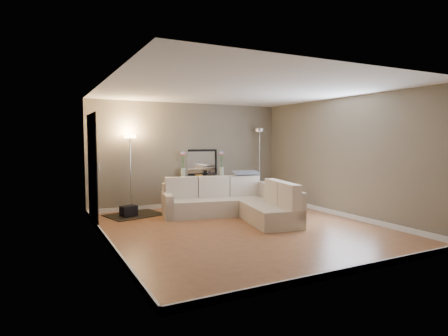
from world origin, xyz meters
name	(u,v)px	position (x,y,z in m)	size (l,w,h in m)	color
floor	(243,229)	(0.00, 0.00, -0.01)	(5.00, 5.50, 0.01)	#995C37
ceiling	(244,90)	(0.00, 0.00, 2.60)	(5.00, 5.50, 0.01)	white
wall_back	(189,155)	(0.00, 2.76, 1.30)	(5.00, 0.02, 2.60)	#786E5C
wall_front	(356,171)	(0.00, -2.76, 1.30)	(5.00, 0.02, 2.60)	#786E5C
wall_left	(105,164)	(-2.51, 0.00, 1.30)	(0.02, 5.50, 2.60)	#786E5C
wall_right	(343,157)	(2.51, 0.00, 1.30)	(0.02, 5.50, 2.60)	#786E5C
baseboard_back	(190,204)	(0.00, 2.73, 0.05)	(5.00, 0.03, 0.10)	white
baseboard_front	(352,270)	(0.00, -2.73, 0.05)	(5.00, 0.03, 0.10)	white
baseboard_left	(109,242)	(-2.48, 0.00, 0.05)	(0.03, 5.50, 0.10)	white
baseboard_right	(341,214)	(2.48, 0.00, 0.05)	(0.03, 5.50, 0.10)	white
doorway	(92,169)	(-2.48, 1.70, 1.10)	(0.02, 1.20, 2.20)	black
switch_plate	(99,167)	(-2.48, 0.85, 1.20)	(0.02, 0.08, 0.12)	white
sectional_sofa	(236,203)	(0.39, 0.99, 0.32)	(2.53, 2.74, 0.85)	#C3B39E
throw_blanket	(245,172)	(0.93, 1.50, 0.92)	(0.61, 0.35, 0.05)	slate
console_table	(200,190)	(0.22, 2.58, 0.42)	(1.23, 0.46, 0.74)	black
leaning_mirror	(201,162)	(0.31, 2.72, 1.11)	(0.85, 0.14, 0.67)	black
table_decor	(203,175)	(0.29, 2.54, 0.80)	(0.51, 0.14, 0.12)	#C28222
flower_vase_left	(183,166)	(-0.21, 2.63, 1.03)	(0.14, 0.12, 0.63)	silver
flower_vase_right	(222,165)	(0.80, 2.51, 1.03)	(0.14, 0.12, 0.63)	silver
floor_lamp_lit	(130,158)	(-1.53, 2.54, 1.27)	(0.31, 0.31, 1.80)	silver
floor_lamp_unlit	(260,150)	(1.95, 2.51, 1.40)	(0.32, 0.32, 1.99)	silver
charcoal_rug	(135,215)	(-1.54, 2.18, 0.01)	(1.18, 0.88, 0.02)	black
black_bag	(129,211)	(-1.70, 2.04, 0.14)	(0.33, 0.24, 0.22)	black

